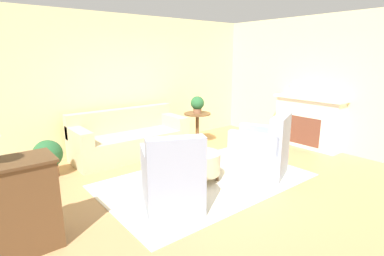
# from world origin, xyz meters

# --- Properties ---
(ground_plane) EXTENTS (16.00, 16.00, 0.00)m
(ground_plane) POSITION_xyz_m (0.00, 0.00, 0.00)
(ground_plane) COLOR #AD7F51
(wall_back) EXTENTS (9.01, 0.12, 2.80)m
(wall_back) POSITION_xyz_m (0.00, 2.56, 1.40)
(wall_back) COLOR beige
(wall_back) RESTS_ON ground_plane
(wall_right) EXTENTS (0.12, 10.30, 2.80)m
(wall_right) POSITION_xyz_m (3.21, 0.00, 1.40)
(wall_right) COLOR beige
(wall_right) RESTS_ON ground_plane
(rug) EXTENTS (3.29, 2.05, 0.01)m
(rug) POSITION_xyz_m (0.00, 0.00, 0.01)
(rug) COLOR beige
(rug) RESTS_ON ground_plane
(couch) EXTENTS (2.28, 0.90, 0.91)m
(couch) POSITION_xyz_m (-0.34, 1.95, 0.33)
(couch) COLOR #C6B289
(couch) RESTS_ON ground_plane
(armchair_left) EXTENTS (1.00, 1.08, 1.03)m
(armchair_left) POSITION_xyz_m (-0.93, -0.38, 0.40)
(armchair_left) COLOR #8E99B2
(armchair_left) RESTS_ON rug
(armchair_right) EXTENTS (1.00, 1.08, 1.03)m
(armchair_right) POSITION_xyz_m (0.93, -0.38, 0.40)
(armchair_right) COLOR #8E99B2
(armchair_right) RESTS_ON rug
(ottoman_table) EXTENTS (0.65, 0.65, 0.46)m
(ottoman_table) POSITION_xyz_m (-0.06, 0.07, 0.30)
(ottoman_table) COLOR #C6B289
(ottoman_table) RESTS_ON rug
(side_table) EXTENTS (0.60, 0.60, 0.71)m
(side_table) POSITION_xyz_m (1.23, 1.71, 0.49)
(side_table) COLOR brown
(side_table) RESTS_ON ground_plane
(fireplace) EXTENTS (0.44, 1.53, 1.11)m
(fireplace) POSITION_xyz_m (2.97, 0.02, 0.58)
(fireplace) COLOR silver
(fireplace) RESTS_ON ground_plane
(vase_mantel_near) EXTENTS (0.20, 0.20, 0.31)m
(vase_mantel_near) POSITION_xyz_m (2.95, 0.41, 1.23)
(vase_mantel_near) COLOR silver
(vase_mantel_near) RESTS_ON fireplace
(vase_mantel_far) EXTENTS (0.14, 0.14, 0.21)m
(vase_mantel_far) POSITION_xyz_m (2.95, -0.38, 1.20)
(vase_mantel_far) COLOR silver
(vase_mantel_far) RESTS_ON fireplace
(potted_plant_on_side_table) EXTENTS (0.30, 0.30, 0.38)m
(potted_plant_on_side_table) POSITION_xyz_m (1.23, 1.71, 0.92)
(potted_plant_on_side_table) COLOR brown
(potted_plant_on_side_table) RESTS_ON side_table
(potted_plant_floor) EXTENTS (0.47, 0.47, 0.63)m
(potted_plant_floor) POSITION_xyz_m (-1.93, 1.75, 0.35)
(potted_plant_floor) COLOR brown
(potted_plant_floor) RESTS_ON ground_plane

